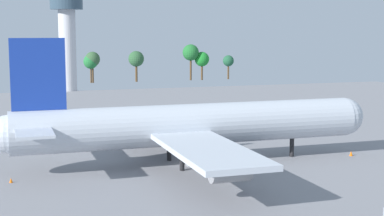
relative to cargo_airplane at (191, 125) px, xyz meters
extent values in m
plane|color=gray|center=(0.18, 0.00, -5.93)|extent=(231.33, 231.33, 0.00)
cylinder|color=silver|center=(0.18, 0.00, 0.11)|extent=(52.23, 6.12, 6.12)
sphere|color=silver|center=(26.30, 0.00, 0.11)|extent=(6.00, 6.00, 6.00)
sphere|color=silver|center=(-25.93, 0.00, 0.11)|extent=(5.20, 5.20, 5.20)
cube|color=#19389E|center=(-21.75, 0.00, 8.07)|extent=(7.31, 0.50, 9.80)
cube|color=silver|center=(-22.80, -4.89, 1.03)|extent=(4.70, 9.18, 0.36)
cube|color=silver|center=(-22.80, 4.89, 1.03)|extent=(4.70, 9.18, 0.36)
cube|color=silver|center=(-2.43, -13.90, -0.81)|extent=(8.88, 24.13, 0.70)
cube|color=silver|center=(-2.43, 13.90, -0.81)|extent=(8.88, 24.13, 0.70)
cylinder|color=gray|center=(-1.43, -10.28, -2.44)|extent=(4.90, 2.57, 2.57)
cylinder|color=gray|center=(-1.43, -19.21, -2.44)|extent=(4.90, 2.57, 2.57)
cylinder|color=gray|center=(-1.43, 10.28, -2.44)|extent=(4.90, 2.57, 2.57)
cylinder|color=gray|center=(-1.43, 19.21, -2.44)|extent=(4.90, 2.57, 2.57)
cylinder|color=black|center=(16.90, 0.00, -4.44)|extent=(0.70, 0.70, 2.98)
cylinder|color=black|center=(-2.43, -3.37, -4.44)|extent=(0.70, 0.70, 2.98)
cylinder|color=black|center=(-2.43, 3.37, -4.44)|extent=(0.70, 0.70, 2.98)
cube|color=#232328|center=(-11.95, 20.45, -4.74)|extent=(2.28, 1.83, 1.53)
cube|color=#232328|center=(-11.82, 18.02, -4.90)|extent=(2.35, 3.25, 1.20)
cylinder|color=black|center=(-10.76, 20.44, -5.51)|extent=(0.32, 0.87, 0.86)
cylinder|color=black|center=(-13.13, 20.32, -5.51)|extent=(0.32, 0.87, 0.86)
cylinder|color=black|center=(-10.60, 17.43, -5.51)|extent=(0.32, 0.87, 0.86)
cylinder|color=black|center=(-12.97, 17.31, -5.51)|extent=(0.32, 0.87, 0.86)
cone|color=orange|center=(26.21, -2.46, -5.54)|extent=(0.55, 0.55, 0.79)
cone|color=orange|center=(-25.84, -2.77, -5.62)|extent=(0.45, 0.45, 0.64)
cylinder|color=silver|center=(-5.39, 116.84, 7.64)|extent=(5.69, 5.69, 27.14)
cylinder|color=#334756|center=(-5.39, 116.84, 23.50)|extent=(10.80, 10.80, 4.59)
cylinder|color=#51381E|center=(6.18, 144.27, -2.61)|extent=(0.58, 0.58, 6.65)
sphere|color=#247436|center=(6.18, 144.27, 2.40)|extent=(5.62, 5.62, 5.62)
cylinder|color=#51381E|center=(6.92, 144.27, -2.18)|extent=(0.69, 0.69, 7.51)
sphere|color=#355A35|center=(6.92, 144.27, 3.31)|extent=(5.80, 5.80, 5.80)
cylinder|color=#51381E|center=(24.23, 144.27, -2.29)|extent=(0.89, 0.89, 7.28)
sphere|color=#2E5A33|center=(24.23, 144.27, 3.21)|extent=(6.21, 6.21, 6.21)
cylinder|color=#51381E|center=(47.03, 144.27, -1.24)|extent=(0.81, 0.81, 9.39)
sphere|color=#226B2D|center=(47.03, 144.27, 5.46)|extent=(6.68, 6.68, 6.68)
cylinder|color=#51381E|center=(51.90, 144.27, -2.53)|extent=(0.81, 0.81, 6.82)
sphere|color=#1D832A|center=(51.90, 144.27, 2.69)|extent=(6.01, 6.01, 6.01)
cylinder|color=#51381E|center=(63.63, 144.27, -2.76)|extent=(0.73, 0.73, 6.35)
sphere|color=#215737|center=(63.63, 144.27, 1.80)|extent=(4.63, 4.63, 4.63)
camera|label=1|loc=(-26.22, -80.37, 13.75)|focal=53.88mm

